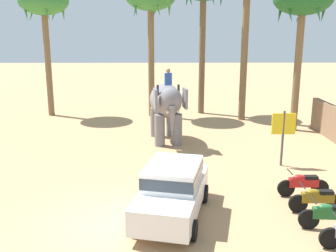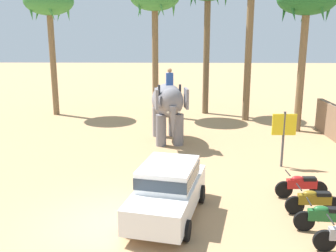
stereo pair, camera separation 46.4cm
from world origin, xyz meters
name	(u,v)px [view 1 (the left image)]	position (x,y,z in m)	size (l,w,h in m)	color
ground_plane	(110,225)	(0.00, 0.00, 0.00)	(120.00, 120.00, 0.00)	tan
car_sedan_foreground	(173,188)	(1.91, 0.60, 0.93)	(2.58, 4.38, 1.70)	white
elephant_with_mahout	(166,104)	(1.75, 8.99, 1.99)	(2.06, 3.98, 3.88)	slate
motorcycle_mid_row	(330,215)	(6.45, -0.32, 0.46)	(1.80, 0.55, 0.94)	black
motorcycle_fourth_in_row	(317,199)	(6.49, 0.78, 0.46)	(1.80, 0.55, 0.94)	black
motorcycle_far_in_row	(303,184)	(6.49, 2.04, 0.46)	(1.80, 0.55, 0.94)	black
palm_tree_behind_elephant	(151,1)	(0.79, 15.40, 7.49)	(3.20, 3.20, 8.66)	brown
palm_tree_near_hut	(303,3)	(9.17, 11.37, 7.10)	(3.20, 3.20, 8.25)	brown
palm_tree_leaning_seaward	(44,5)	(-6.10, 15.63, 7.26)	(3.20, 3.20, 8.41)	brown
signboard_yellow	(283,127)	(6.67, 5.23, 1.69)	(1.00, 0.10, 2.40)	#4C4C51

